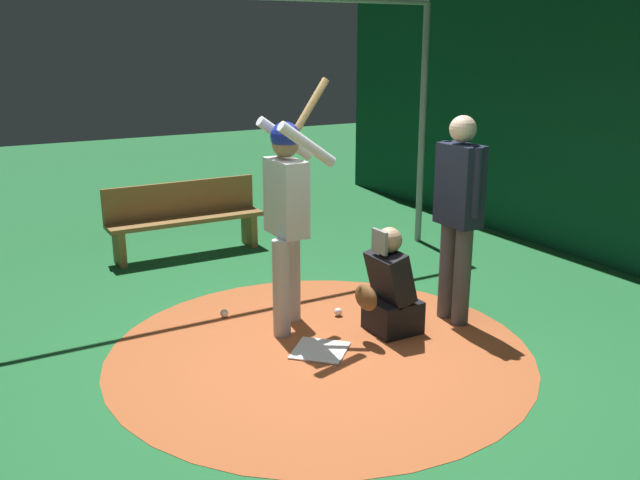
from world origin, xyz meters
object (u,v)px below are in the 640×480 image
Objects in this scene: home_plate at (320,350)px; baseball_0 at (338,312)px; batter at (287,205)px; bench at (185,217)px; baseball_1 at (224,313)px; catcher at (389,292)px; umpire at (458,208)px.

home_plate is 0.77m from baseball_0.
home_plate is 0.20× the size of batter.
bench is 24.77× the size of baseball_1.
baseball_0 is (0.20, -0.52, -0.33)m from catcher.
catcher reaches higher than baseball_0.
catcher is 0.64m from baseball_0.
batter is at bearing -90.80° from home_plate.
batter reaches higher than bench.
umpire is at bearing 156.56° from batter.
baseball_0 is at bearing -68.83° from catcher.
home_plate is 0.23× the size of umpire.
catcher is at bearing 111.17° from baseball_0.
baseball_1 is (0.35, 2.09, -0.41)m from bench.
batter is 1.49m from umpire.
umpire is (-1.37, 0.59, -0.06)m from batter.
umpire reaches higher than bench.
catcher is 1.54m from baseball_1.
batter is 28.96× the size of baseball_1.
baseball_0 is at bearing -33.98° from umpire.
catcher is at bearing -5.47° from umpire.
home_plate is 1.24m from batter.
baseball_0 is at bearing -132.10° from home_plate.
home_plate is at bearing 91.05° from bench.
bench is at bearing -88.95° from home_plate.
bench is at bearing -75.97° from catcher.
catcher is at bearing 104.03° from bench.
home_plate is at bearing 4.15° from catcher.
bench is (0.07, -2.56, -0.66)m from batter.
home_plate is at bearing -0.48° from umpire.
catcher is at bearing -175.85° from home_plate.
baseball_1 is at bearing -41.59° from catcher.
home_plate is at bearing 111.41° from baseball_1.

